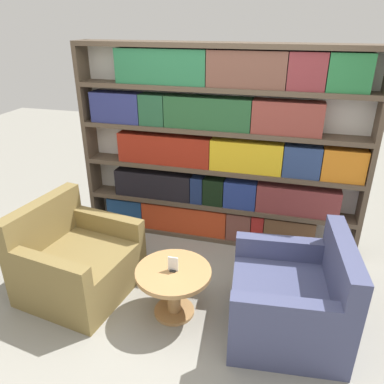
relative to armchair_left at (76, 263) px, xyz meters
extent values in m
plane|color=gray|center=(1.08, -0.20, -0.30)|extent=(14.00, 14.00, 0.00)
cube|color=silver|center=(1.08, 1.41, 0.80)|extent=(3.12, 0.05, 2.19)
cube|color=brown|center=(-0.45, 1.28, 0.80)|extent=(0.05, 0.30, 2.19)
cube|color=brown|center=(2.62, 1.28, 0.80)|extent=(0.05, 0.30, 2.19)
cube|color=brown|center=(1.08, 1.28, -0.27)|extent=(3.02, 0.30, 0.05)
cube|color=brown|center=(1.08, 1.28, 0.14)|extent=(3.02, 0.30, 0.05)
cube|color=brown|center=(1.08, 1.28, 0.58)|extent=(3.02, 0.30, 0.05)
cube|color=brown|center=(1.08, 1.28, 1.02)|extent=(3.02, 0.30, 0.05)
cube|color=brown|center=(1.08, 1.28, 1.45)|extent=(3.02, 0.30, 0.05)
cube|color=brown|center=(1.08, 1.28, 1.87)|extent=(3.02, 0.30, 0.05)
cube|color=navy|center=(-0.05, 1.26, -0.08)|extent=(0.45, 0.20, 0.34)
cube|color=#B83A1B|center=(0.70, 1.26, -0.08)|extent=(1.03, 0.20, 0.34)
cube|color=brown|center=(1.36, 1.26, -0.08)|extent=(0.27, 0.20, 0.34)
cube|color=maroon|center=(1.58, 1.26, -0.08)|extent=(0.14, 0.20, 0.34)
cube|color=brown|center=(1.93, 1.26, -0.08)|extent=(0.55, 0.20, 0.34)
cube|color=black|center=(0.33, 1.26, 0.32)|extent=(0.92, 0.20, 0.31)
cube|color=navy|center=(0.86, 1.26, 0.32)|extent=(0.14, 0.20, 0.31)
cube|color=black|center=(1.06, 1.26, 0.32)|extent=(0.23, 0.20, 0.31)
cube|color=navy|center=(1.36, 1.26, 0.32)|extent=(0.35, 0.20, 0.31)
cube|color=brown|center=(1.97, 1.26, 0.32)|extent=(0.87, 0.20, 0.31)
cube|color=maroon|center=(0.48, 1.26, 0.77)|extent=(1.06, 0.20, 0.33)
cube|color=gold|center=(1.39, 1.26, 0.77)|extent=(0.76, 0.20, 0.33)
cube|color=navy|center=(1.97, 1.26, 0.77)|extent=(0.37, 0.20, 0.33)
cube|color=orange|center=(2.37, 1.26, 0.77)|extent=(0.42, 0.20, 0.33)
cube|color=navy|center=(-0.07, 1.26, 1.21)|extent=(0.57, 0.20, 0.33)
cube|color=#235436|center=(0.36, 1.26, 1.21)|extent=(0.28, 0.20, 0.33)
cube|color=#25542E|center=(0.97, 1.26, 1.21)|extent=(0.91, 0.20, 0.33)
cube|color=brown|center=(1.78, 1.26, 1.21)|extent=(0.69, 0.20, 0.33)
cube|color=#276E44|center=(0.47, 1.26, 1.65)|extent=(0.96, 0.20, 0.35)
cube|color=brown|center=(1.34, 1.26, 1.65)|extent=(0.77, 0.20, 0.35)
cube|color=maroon|center=(1.91, 1.26, 1.65)|extent=(0.35, 0.20, 0.35)
cube|color=#266F3A|center=(2.28, 1.26, 1.65)|extent=(0.38, 0.20, 0.35)
cube|color=olive|center=(0.04, -0.01, -0.08)|extent=(1.03, 1.06, 0.44)
cube|color=olive|center=(-0.33, 0.05, 0.36)|extent=(0.28, 0.95, 0.44)
cube|color=olive|center=(0.05, -0.42, 0.24)|extent=(0.77, 0.23, 0.20)
cube|color=olive|center=(0.17, 0.39, 0.24)|extent=(0.77, 0.23, 0.20)
cube|color=#42476B|center=(1.94, -0.01, -0.08)|extent=(0.99, 1.03, 0.44)
cube|color=#42476B|center=(2.32, 0.03, 0.36)|extent=(0.24, 0.95, 0.44)
cube|color=#42476B|center=(1.83, 0.39, 0.24)|extent=(0.76, 0.20, 0.20)
cube|color=#42476B|center=(1.92, -0.42, 0.24)|extent=(0.76, 0.20, 0.20)
cylinder|color=#AD7F4C|center=(0.99, -0.07, -0.09)|extent=(0.12, 0.12, 0.42)
cylinder|color=#AD7F4C|center=(0.99, -0.07, -0.28)|extent=(0.36, 0.36, 0.03)
cylinder|color=#AD7F4C|center=(0.99, -0.07, 0.14)|extent=(0.65, 0.65, 0.04)
cube|color=black|center=(0.99, -0.07, 0.17)|extent=(0.05, 0.06, 0.01)
cube|color=white|center=(0.99, -0.07, 0.23)|extent=(0.09, 0.01, 0.13)
camera|label=1|loc=(1.83, -2.53, 2.10)|focal=35.00mm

